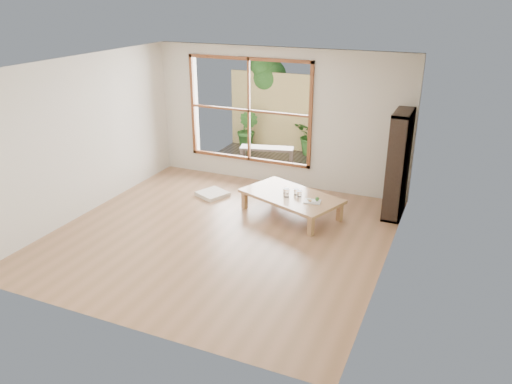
{
  "coord_description": "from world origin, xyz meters",
  "views": [
    {
      "loc": [
        3.26,
        -6.19,
        3.55
      ],
      "look_at": [
        0.34,
        0.58,
        0.55
      ],
      "focal_mm": 35.0,
      "sensor_mm": 36.0,
      "label": 1
    }
  ],
  "objects_px": {
    "food_tray": "(313,201)",
    "garden_bench": "(267,150)",
    "low_table": "(291,197)",
    "bookshelf": "(398,165)"
  },
  "relations": [
    {
      "from": "bookshelf",
      "to": "garden_bench",
      "type": "height_order",
      "value": "bookshelf"
    },
    {
      "from": "low_table",
      "to": "food_tray",
      "type": "bearing_deg",
      "value": 2.32
    },
    {
      "from": "bookshelf",
      "to": "food_tray",
      "type": "height_order",
      "value": "bookshelf"
    },
    {
      "from": "low_table",
      "to": "bookshelf",
      "type": "height_order",
      "value": "bookshelf"
    },
    {
      "from": "low_table",
      "to": "bookshelf",
      "type": "relative_size",
      "value": 1.05
    },
    {
      "from": "low_table",
      "to": "food_tray",
      "type": "height_order",
      "value": "food_tray"
    },
    {
      "from": "food_tray",
      "to": "garden_bench",
      "type": "distance_m",
      "value": 3.0
    },
    {
      "from": "garden_bench",
      "to": "food_tray",
      "type": "bearing_deg",
      "value": -67.43
    },
    {
      "from": "bookshelf",
      "to": "food_tray",
      "type": "relative_size",
      "value": 6.02
    },
    {
      "from": "low_table",
      "to": "garden_bench",
      "type": "relative_size",
      "value": 1.55
    }
  ]
}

